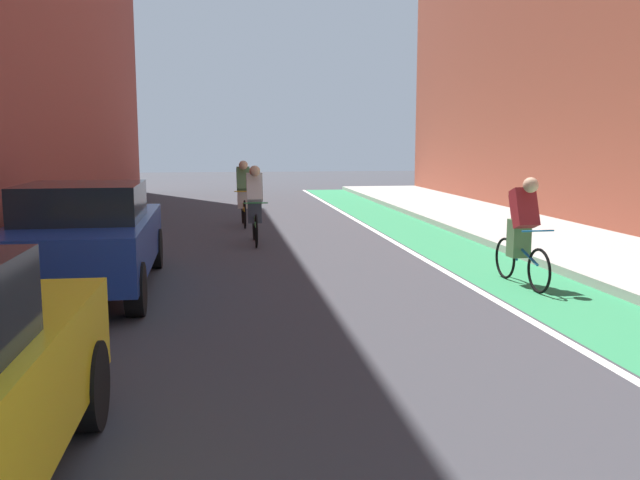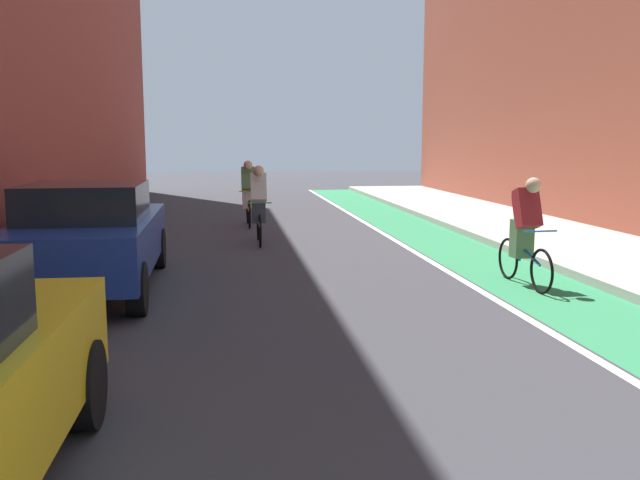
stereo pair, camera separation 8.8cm
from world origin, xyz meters
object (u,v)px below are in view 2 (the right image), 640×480
(cyclist_trailing, at_px, (259,205))
(cyclist_far, at_px, (248,192))
(parked_sedan_blue, at_px, (89,236))
(cyclist_mid, at_px, (525,229))

(cyclist_trailing, height_order, cyclist_far, cyclist_far)
(parked_sedan_blue, distance_m, cyclist_mid, 6.24)
(cyclist_trailing, relative_size, cyclist_far, 0.99)
(parked_sedan_blue, height_order, cyclist_far, cyclist_far)
(parked_sedan_blue, relative_size, cyclist_trailing, 2.50)
(cyclist_trailing, bearing_deg, cyclist_far, 92.21)
(cyclist_mid, distance_m, cyclist_far, 8.55)
(cyclist_far, bearing_deg, cyclist_mid, -63.96)
(cyclist_trailing, bearing_deg, cyclist_mid, -51.94)
(cyclist_trailing, xyz_separation_m, cyclist_far, (-0.12, 3.04, 0.04))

